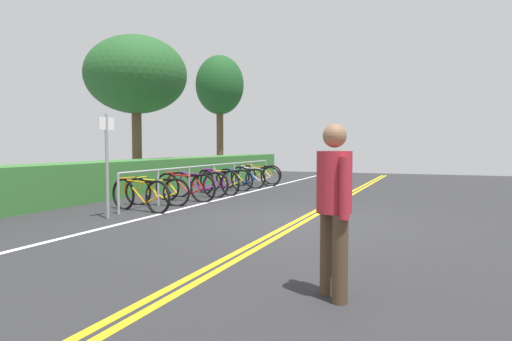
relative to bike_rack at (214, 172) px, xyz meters
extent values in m
cube|color=#2B2B2D|center=(-3.69, -3.70, -0.67)|extent=(31.34, 13.10, 0.05)
cube|color=gold|center=(-3.69, -3.78, -0.64)|extent=(28.21, 0.10, 0.00)
cube|color=gold|center=(-3.69, -3.62, -0.64)|extent=(28.21, 0.10, 0.00)
cube|color=white|center=(-3.69, -0.79, -0.64)|extent=(28.21, 0.12, 0.00)
cylinder|color=#9EA0A5|center=(-4.29, 0.00, -0.22)|extent=(0.05, 0.05, 0.84)
cylinder|color=#9EA0A5|center=(-2.86, 0.00, -0.22)|extent=(0.05, 0.05, 0.84)
cylinder|color=#9EA0A5|center=(-1.43, 0.00, -0.22)|extent=(0.05, 0.05, 0.84)
cylinder|color=#9EA0A5|center=(0.00, 0.00, -0.22)|extent=(0.05, 0.05, 0.84)
cylinder|color=#9EA0A5|center=(1.43, 0.00, -0.22)|extent=(0.05, 0.05, 0.84)
cylinder|color=#9EA0A5|center=(2.86, 0.00, -0.22)|extent=(0.05, 0.05, 0.84)
cylinder|color=#9EA0A5|center=(4.29, 0.00, -0.22)|extent=(0.05, 0.05, 0.84)
cylinder|color=#9EA0A5|center=(0.00, 0.00, 0.20)|extent=(8.58, 0.04, 0.04)
torus|color=black|center=(-3.64, 0.38, -0.31)|extent=(0.22, 0.71, 0.72)
torus|color=black|center=(-3.88, -0.67, -0.31)|extent=(0.22, 0.71, 0.72)
cylinder|color=orange|center=(-3.73, -0.02, -0.23)|extent=(0.17, 0.61, 0.49)
cylinder|color=orange|center=(-3.75, -0.08, -0.01)|extent=(0.20, 0.73, 0.07)
cylinder|color=orange|center=(-3.82, -0.37, -0.24)|extent=(0.07, 0.18, 0.44)
cylinder|color=orange|center=(-3.84, -0.49, -0.38)|extent=(0.12, 0.39, 0.18)
cylinder|color=orange|center=(-3.86, -0.56, -0.17)|extent=(0.09, 0.27, 0.31)
cylinder|color=orange|center=(-3.66, 0.33, -0.15)|extent=(0.07, 0.15, 0.33)
cube|color=black|center=(-3.83, -0.44, 0.00)|extent=(0.12, 0.21, 0.05)
cylinder|color=orange|center=(-3.67, 0.27, 0.06)|extent=(0.45, 0.13, 0.03)
torus|color=black|center=(-2.90, 0.53, -0.33)|extent=(0.16, 0.68, 0.68)
torus|color=black|center=(-2.75, -0.43, -0.33)|extent=(0.16, 0.68, 0.68)
cylinder|color=yellow|center=(-2.85, 0.17, -0.25)|extent=(0.12, 0.55, 0.46)
cylinder|color=yellow|center=(-2.84, 0.11, -0.05)|extent=(0.14, 0.66, 0.07)
cylinder|color=yellow|center=(-2.80, -0.15, -0.27)|extent=(0.06, 0.16, 0.42)
cylinder|color=yellow|center=(-2.78, -0.26, -0.40)|extent=(0.09, 0.35, 0.17)
cylinder|color=yellow|center=(-2.77, -0.32, -0.20)|extent=(0.07, 0.24, 0.29)
cylinder|color=yellow|center=(-2.89, 0.48, -0.18)|extent=(0.06, 0.13, 0.31)
cube|color=black|center=(-2.79, -0.22, -0.03)|extent=(0.11, 0.21, 0.05)
cylinder|color=yellow|center=(-2.89, 0.44, 0.02)|extent=(0.46, 0.10, 0.03)
torus|color=black|center=(-1.81, 0.42, -0.30)|extent=(0.10, 0.74, 0.74)
torus|color=black|center=(-1.87, -0.64, -0.30)|extent=(0.10, 0.74, 0.74)
cylinder|color=red|center=(-1.84, 0.02, -0.21)|extent=(0.07, 0.61, 0.51)
cylinder|color=red|center=(-1.84, -0.05, 0.01)|extent=(0.08, 0.73, 0.07)
cylinder|color=red|center=(-1.86, -0.34, -0.23)|extent=(0.05, 0.17, 0.45)
cylinder|color=red|center=(-1.86, -0.46, -0.38)|extent=(0.06, 0.39, 0.19)
cylinder|color=red|center=(-1.87, -0.53, -0.16)|extent=(0.05, 0.26, 0.31)
cylinder|color=red|center=(-1.82, 0.37, -0.14)|extent=(0.04, 0.14, 0.34)
cube|color=black|center=(-1.86, -0.41, 0.02)|extent=(0.09, 0.20, 0.05)
cylinder|color=red|center=(-1.82, 0.31, 0.07)|extent=(0.46, 0.05, 0.03)
torus|color=black|center=(-1.11, 0.52, -0.31)|extent=(0.25, 0.71, 0.72)
torus|color=black|center=(-0.83, -0.47, -0.31)|extent=(0.25, 0.71, 0.72)
cylinder|color=purple|center=(-1.01, 0.15, -0.22)|extent=(0.19, 0.58, 0.49)
cylinder|color=purple|center=(-0.99, 0.08, -0.01)|extent=(0.22, 0.68, 0.07)
cylinder|color=purple|center=(-0.91, -0.19, -0.24)|extent=(0.08, 0.17, 0.44)
cylinder|color=purple|center=(-0.88, -0.30, -0.38)|extent=(0.14, 0.37, 0.18)
cylinder|color=purple|center=(-0.86, -0.36, -0.17)|extent=(0.10, 0.25, 0.31)
cylinder|color=purple|center=(-1.10, 0.47, -0.15)|extent=(0.07, 0.14, 0.33)
cube|color=black|center=(-0.89, -0.25, 0.01)|extent=(0.13, 0.21, 0.05)
cylinder|color=purple|center=(-1.08, 0.42, 0.06)|extent=(0.45, 0.15, 0.03)
torus|color=black|center=(0.10, 0.34, -0.30)|extent=(0.30, 0.71, 0.73)
torus|color=black|center=(-0.24, -0.63, -0.30)|extent=(0.30, 0.71, 0.73)
cylinder|color=purple|center=(-0.03, -0.02, -0.22)|extent=(0.23, 0.57, 0.50)
cylinder|color=purple|center=(-0.05, -0.08, 0.00)|extent=(0.27, 0.67, 0.07)
cylinder|color=purple|center=(-0.14, -0.35, -0.23)|extent=(0.09, 0.17, 0.45)
cylinder|color=purple|center=(-0.18, -0.46, -0.38)|extent=(0.16, 0.36, 0.19)
cylinder|color=purple|center=(-0.20, -0.52, -0.16)|extent=(0.12, 0.25, 0.31)
cylinder|color=purple|center=(0.08, 0.29, -0.14)|extent=(0.08, 0.14, 0.33)
cube|color=black|center=(-0.17, -0.41, 0.02)|extent=(0.14, 0.22, 0.05)
cylinder|color=purple|center=(0.07, 0.24, 0.07)|extent=(0.44, 0.18, 0.03)
torus|color=black|center=(0.81, 0.53, -0.32)|extent=(0.21, 0.69, 0.69)
torus|color=black|center=(1.04, -0.44, -0.32)|extent=(0.21, 0.69, 0.69)
cylinder|color=yellow|center=(0.89, 0.16, -0.24)|extent=(0.17, 0.56, 0.48)
cylinder|color=yellow|center=(0.91, 0.10, -0.03)|extent=(0.19, 0.67, 0.07)
cylinder|color=yellow|center=(0.97, -0.17, -0.26)|extent=(0.07, 0.17, 0.43)
cylinder|color=yellow|center=(1.00, -0.27, -0.39)|extent=(0.12, 0.36, 0.18)
cylinder|color=yellow|center=(1.01, -0.34, -0.19)|extent=(0.09, 0.25, 0.29)
cylinder|color=yellow|center=(0.82, 0.48, -0.17)|extent=(0.07, 0.14, 0.31)
cube|color=black|center=(0.99, -0.23, -0.02)|extent=(0.12, 0.21, 0.05)
cylinder|color=yellow|center=(0.83, 0.43, 0.03)|extent=(0.45, 0.13, 0.03)
torus|color=black|center=(1.76, 0.45, -0.33)|extent=(0.26, 0.66, 0.68)
torus|color=black|center=(2.05, -0.48, -0.33)|extent=(0.26, 0.66, 0.68)
cylinder|color=#1947B7|center=(1.87, 0.10, -0.25)|extent=(0.20, 0.54, 0.46)
cylinder|color=#1947B7|center=(1.89, 0.04, -0.05)|extent=(0.23, 0.64, 0.07)
cylinder|color=#1947B7|center=(1.97, -0.21, -0.27)|extent=(0.08, 0.16, 0.42)
cylinder|color=#1947B7|center=(2.00, -0.31, -0.40)|extent=(0.14, 0.35, 0.17)
cylinder|color=#1947B7|center=(2.02, -0.37, -0.20)|extent=(0.11, 0.24, 0.29)
cylinder|color=#1947B7|center=(1.78, 0.40, -0.18)|extent=(0.07, 0.14, 0.31)
cube|color=black|center=(1.99, -0.27, -0.03)|extent=(0.14, 0.21, 0.05)
cylinder|color=#1947B7|center=(1.79, 0.36, 0.02)|extent=(0.45, 0.17, 0.03)
torus|color=black|center=(2.82, 0.41, -0.31)|extent=(0.13, 0.71, 0.71)
torus|color=black|center=(2.93, -0.68, -0.31)|extent=(0.13, 0.71, 0.71)
cylinder|color=white|center=(2.87, 0.00, -0.23)|extent=(0.10, 0.62, 0.49)
cylinder|color=white|center=(2.87, -0.07, -0.02)|extent=(0.11, 0.75, 0.07)
cylinder|color=white|center=(2.90, -0.37, -0.25)|extent=(0.05, 0.18, 0.44)
cylinder|color=white|center=(2.91, -0.49, -0.39)|extent=(0.08, 0.40, 0.18)
cylinder|color=white|center=(2.92, -0.56, -0.18)|extent=(0.06, 0.27, 0.30)
cylinder|color=white|center=(2.83, 0.36, -0.16)|extent=(0.05, 0.15, 0.32)
cube|color=black|center=(2.91, -0.44, -0.01)|extent=(0.10, 0.21, 0.05)
cylinder|color=white|center=(2.83, 0.30, 0.05)|extent=(0.46, 0.07, 0.03)
torus|color=black|center=(3.72, 0.54, -0.31)|extent=(0.09, 0.72, 0.72)
torus|color=black|center=(3.76, -0.45, -0.31)|extent=(0.09, 0.72, 0.72)
cylinder|color=orange|center=(3.73, 0.17, -0.22)|extent=(0.06, 0.57, 0.49)
cylinder|color=orange|center=(3.73, 0.11, -0.01)|extent=(0.06, 0.68, 0.07)
cylinder|color=orange|center=(3.74, -0.17, -0.24)|extent=(0.04, 0.16, 0.44)
cylinder|color=orange|center=(3.75, -0.27, -0.38)|extent=(0.05, 0.36, 0.18)
cylinder|color=orange|center=(3.75, -0.34, -0.17)|extent=(0.05, 0.25, 0.31)
cylinder|color=orange|center=(3.72, 0.49, -0.15)|extent=(0.04, 0.13, 0.33)
cube|color=black|center=(3.75, -0.23, 0.01)|extent=(0.09, 0.20, 0.05)
cylinder|color=orange|center=(3.72, 0.44, 0.06)|extent=(0.46, 0.05, 0.03)
cylinder|color=#4C3826|center=(-7.68, -5.10, -0.24)|extent=(0.14, 0.14, 0.79)
cylinder|color=#4C3826|center=(-7.89, -5.26, -0.24)|extent=(0.14, 0.14, 0.79)
cylinder|color=#B22633|center=(-7.79, -5.18, 0.43)|extent=(0.32, 0.32, 0.56)
sphere|color=#8C6647|center=(-7.79, -5.18, 0.85)|extent=(0.21, 0.21, 0.21)
cylinder|color=#B22633|center=(-7.63, -5.06, 0.39)|extent=(0.09, 0.09, 0.55)
cylinder|color=#B22633|center=(-7.95, -5.30, 0.39)|extent=(0.09, 0.09, 0.55)
cylinder|color=gray|center=(-4.83, -0.17, 0.36)|extent=(0.06, 0.06, 2.00)
cube|color=white|center=(-4.83, -0.17, 1.18)|extent=(0.36, 0.08, 0.24)
cube|color=#387533|center=(1.50, 2.40, -0.16)|extent=(17.58, 1.25, 0.97)
cylinder|color=brown|center=(1.29, 3.63, 0.68)|extent=(0.33, 0.33, 2.64)
ellipsoid|color=#235626|center=(1.29, 3.63, 3.19)|extent=(3.47, 3.47, 2.65)
cylinder|color=brown|center=(8.46, 3.97, 0.90)|extent=(0.34, 0.34, 3.08)
ellipsoid|color=#1C4C21|center=(8.46, 3.97, 3.73)|extent=(2.35, 2.35, 2.88)
camera|label=1|loc=(-11.88, -6.05, 0.76)|focal=32.15mm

